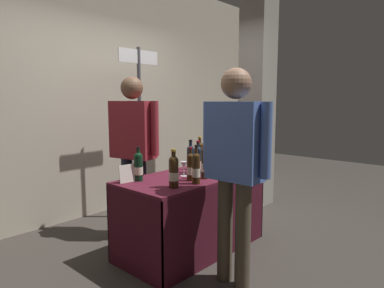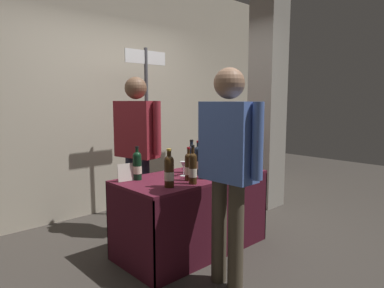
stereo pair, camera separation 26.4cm
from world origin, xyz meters
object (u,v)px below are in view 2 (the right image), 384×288
Objects in this scene: booth_signpost at (147,114)px; vendor_presenter at (137,140)px; tasting_table at (192,198)px; wine_glass_mid at (227,159)px; display_bottle_0 at (193,168)px; concrete_pillar at (268,90)px; wine_glass_near_vendor at (184,165)px; featured_wine_bottle at (188,166)px; taster_foreground_right at (228,158)px; flower_vase at (234,158)px.

vendor_presenter is at bearing -136.68° from booth_signpost.
tasting_table is 10.36× the size of wine_glass_mid.
display_bottle_0 reaches higher than wine_glass_mid.
wine_glass_near_vendor is at bearing -169.83° from concrete_pillar.
wine_glass_mid is 0.97m from vendor_presenter.
featured_wine_bottle is at bearing -109.10° from booth_signpost.
wine_glass_near_vendor is 1.00× the size of wine_glass_mid.
display_bottle_0 is at bearing -4.29° from taster_foreground_right.
taster_foreground_right is at bearing -142.88° from flower_vase.
booth_signpost is (0.40, 0.38, 0.25)m from vendor_presenter.
taster_foreground_right is (-0.73, -0.64, 0.18)m from wine_glass_mid.
vendor_presenter is at bearing 102.21° from tasting_table.
tasting_table is at bearing 38.78° from featured_wine_bottle.
vendor_presenter is at bearing 96.34° from wine_glass_near_vendor.
wine_glass_near_vendor is at bearing 155.02° from flower_vase.
vendor_presenter is at bearing 88.78° from featured_wine_bottle.
concrete_pillar is 10.48× the size of featured_wine_bottle.
display_bottle_0 is at bearing -115.57° from featured_wine_bottle.
vendor_presenter is (-1.86, 0.34, -0.56)m from concrete_pillar.
display_bottle_0 is (-1.94, -0.61, -0.71)m from concrete_pillar.
vendor_presenter is 0.82× the size of booth_signpost.
tasting_table is 0.85× the size of vendor_presenter.
vendor_presenter reaches higher than tasting_table.
booth_signpost is (0.49, 1.74, 0.26)m from taster_foreground_right.
taster_foreground_right reaches higher than flower_vase.
tasting_table is 0.34m from wine_glass_near_vendor.
tasting_table is 4.77× the size of featured_wine_bottle.
vendor_presenter is (-0.07, 0.66, 0.19)m from wine_glass_near_vendor.
wine_glass_near_vendor is (0.09, 0.17, -0.02)m from featured_wine_bottle.
flower_vase is at bearing -54.52° from taster_foreground_right.
concrete_pillar is 1.97m from vendor_presenter.
display_bottle_0 is 0.75m from wine_glass_mid.
wine_glass_mid is 1.20m from booth_signpost.
featured_wine_bottle is 2.17× the size of wine_glass_mid.
concrete_pillar is at bearing -26.25° from booth_signpost.
vendor_presenter reaches higher than display_bottle_0.
concrete_pillar is at bearing 66.81° from vendor_presenter.
tasting_table is 0.50m from display_bottle_0.
flower_vase reaches higher than wine_glass_mid.
display_bottle_0 reaches higher than featured_wine_bottle.
featured_wine_bottle is 0.18× the size of vendor_presenter.
tasting_table is 0.88m from vendor_presenter.
flower_vase reaches higher than display_bottle_0.
taster_foreground_right reaches higher than featured_wine_bottle.
vendor_presenter is (0.07, 0.95, 0.15)m from display_bottle_0.
flower_vase is 0.80m from taster_foreground_right.
wine_glass_mid is at bearing -5.45° from wine_glass_near_vendor.
display_bottle_0 is at bearing -109.69° from booth_signpost.
tasting_table is at bearing 177.65° from wine_glass_mid.
flower_vase is 1.33m from booth_signpost.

